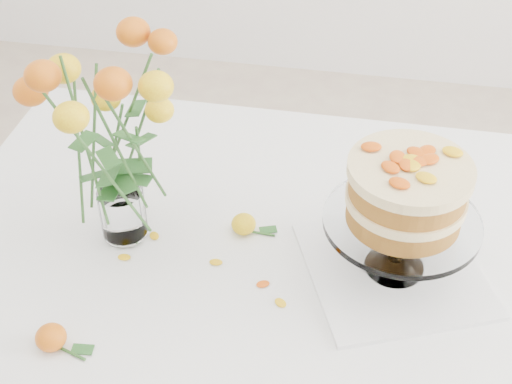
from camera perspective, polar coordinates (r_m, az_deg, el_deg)
table at (r=1.50m, az=2.24°, el=-5.84°), size 1.43×0.93×0.76m
napkin at (r=1.40m, az=10.93°, el=-6.09°), size 0.42×0.42×0.01m
cake_stand at (r=1.28m, az=11.89°, el=-0.51°), size 0.29×0.29×0.26m
rose_vase at (r=1.31m, az=-11.67°, el=5.20°), size 0.36×0.36×0.46m
loose_rose_near at (r=1.44m, az=-0.98°, el=-2.59°), size 0.09×0.05×0.04m
loose_rose_far at (r=1.29m, az=-16.07°, el=-11.13°), size 0.09×0.05×0.05m
stray_petal_a at (r=1.39m, az=-3.22°, el=-5.64°), size 0.03×0.02×0.00m
stray_petal_b at (r=1.35m, az=0.55°, el=-7.39°), size 0.03×0.02×0.00m
stray_petal_c at (r=1.32m, az=1.97°, el=-8.86°), size 0.03×0.02×0.00m
stray_petal_d at (r=1.46m, az=-8.14°, el=-3.50°), size 0.03×0.02×0.00m
stray_petal_e at (r=1.42m, az=-10.50°, el=-5.16°), size 0.03×0.02×0.00m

